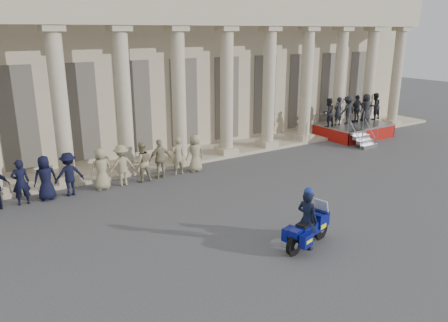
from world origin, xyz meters
The scene contains 5 objects.
ground centered at (0.00, 0.00, 0.00)m, with size 90.00×90.00×0.00m, color #3F3F41.
building centered at (0.00, 14.74, 4.52)m, with size 40.00×12.50×9.00m.
reviewing_stand centered at (12.49, 7.43, 1.34)m, with size 4.79×3.87×2.43m.
motorcycle centered at (0.62, -1.36, 0.56)m, with size 1.99×1.02×1.29m.
rider centered at (0.51, -1.38, 0.92)m, with size 0.57×0.73×1.87m.
Camera 1 is at (-7.73, -9.73, 6.09)m, focal length 35.00 mm.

